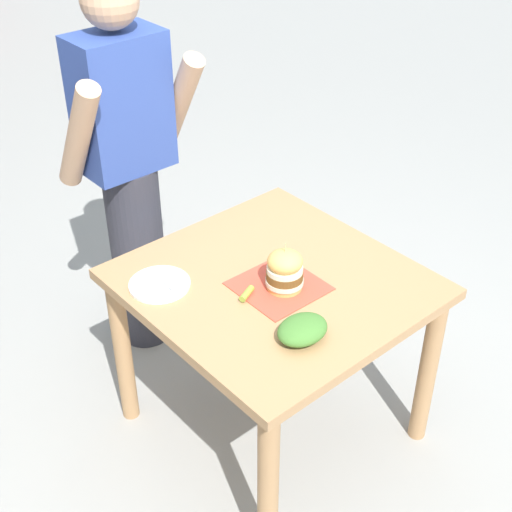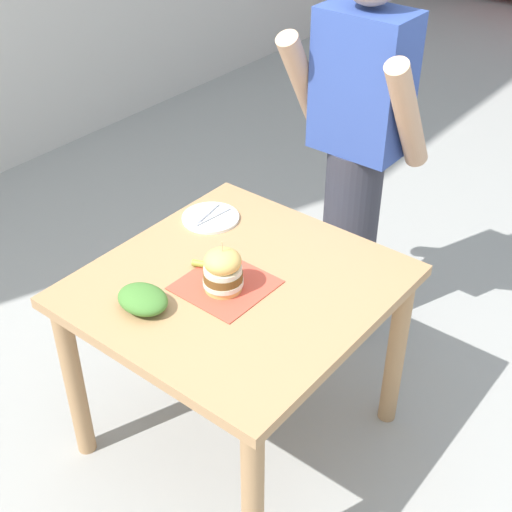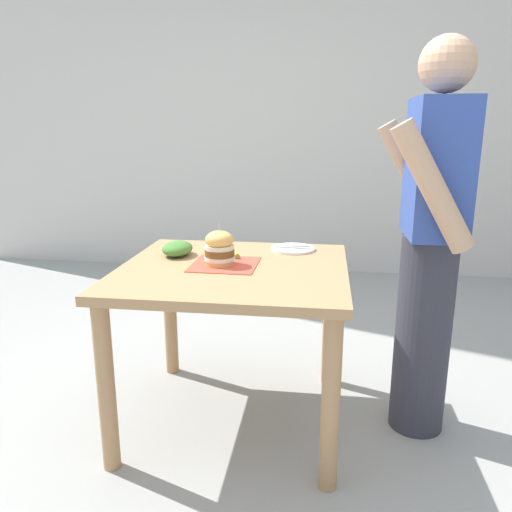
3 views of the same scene
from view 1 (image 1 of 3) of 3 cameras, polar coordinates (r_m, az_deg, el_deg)
name	(u,v)px [view 1 (image 1 of 3)]	position (r m, az deg, el deg)	size (l,w,h in m)	color
ground_plane	(272,423)	(3.07, 1.26, -13.24)	(80.00, 80.00, 0.00)	#9E9E99
patio_table	(274,306)	(2.64, 1.43, -4.00)	(0.95, 0.99, 0.75)	tan
serving_paper	(279,286)	(2.53, 1.83, -2.42)	(0.29, 0.29, 0.00)	#D64C38
sandwich	(285,270)	(2.48, 2.32, -1.13)	(0.13, 0.13, 0.19)	#E5B25B
pickle_spear	(247,294)	(2.47, -0.74, -3.02)	(0.02, 0.02, 0.07)	#8EA83D
side_plate_with_forks	(160,284)	(2.56, -7.72, -2.26)	(0.22, 0.22, 0.02)	white
side_salad	(302,329)	(2.30, 3.74, -5.88)	(0.18, 0.14, 0.07)	#477F33
diner_across_table	(129,171)	(3.04, -10.10, 6.75)	(0.55, 0.35, 1.69)	#33333D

